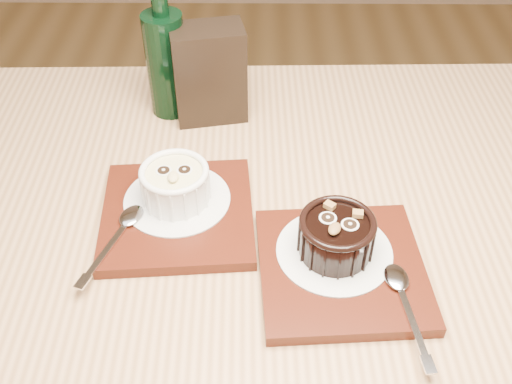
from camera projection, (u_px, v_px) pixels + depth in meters
table at (260, 292)px, 0.76m from camera, size 1.22×0.83×0.75m
tray_left at (178, 214)px, 0.72m from camera, size 0.19×0.19×0.01m
doily_left at (177, 199)px, 0.73m from camera, size 0.13×0.13×0.00m
ramekin_white at (175, 183)px, 0.71m from camera, size 0.08×0.08×0.05m
spoon_left at (116, 236)px, 0.68m from camera, size 0.07×0.13×0.01m
tray_right at (341, 269)px, 0.66m from camera, size 0.19×0.19×0.01m
doily_right at (334, 251)px, 0.67m from camera, size 0.13×0.13×0.00m
ramekin_dark at (336, 234)px, 0.65m from camera, size 0.08×0.08×0.05m
spoon_right at (406, 304)px, 0.61m from camera, size 0.04×0.14×0.01m
condiment_stand at (209, 74)px, 0.84m from camera, size 0.11×0.08×0.14m
green_bottle at (166, 61)px, 0.84m from camera, size 0.06×0.06×0.21m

